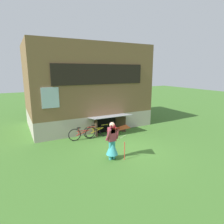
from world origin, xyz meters
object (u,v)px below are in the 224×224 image
object	(u,v)px
person	(112,144)
bicycle_red	(83,134)
bicycle_yellow	(97,131)
kite	(126,134)

from	to	relation	value
person	bicycle_red	distance (m)	2.91
person	bicycle_red	xyz separation A→B (m)	(-0.32, 2.87, -0.34)
bicycle_yellow	bicycle_red	xyz separation A→B (m)	(-0.88, -0.05, -0.00)
bicycle_yellow	bicycle_red	bearing A→B (deg)	-172.58
person	kite	xyz separation A→B (m)	(0.33, -0.56, 0.57)
person	bicycle_yellow	xyz separation A→B (m)	(0.56, 2.92, -0.34)
person	bicycle_red	bearing A→B (deg)	98.18
person	bicycle_red	size ratio (longest dim) A/B	1.03
bicycle_red	bicycle_yellow	bearing A→B (deg)	8.87
person	bicycle_yellow	world-z (taller)	person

